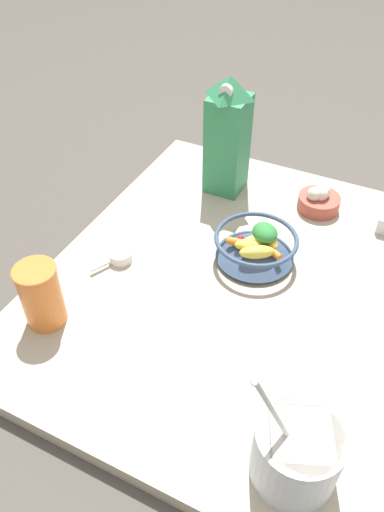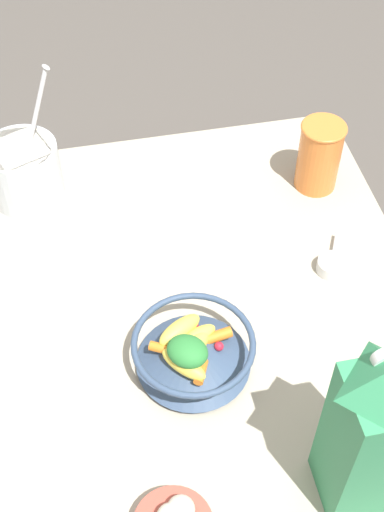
{
  "view_description": "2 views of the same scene",
  "coord_description": "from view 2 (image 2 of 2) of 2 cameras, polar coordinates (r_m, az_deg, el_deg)",
  "views": [
    {
      "loc": [
        0.17,
        -0.72,
        0.79
      ],
      "look_at": [
        -0.17,
        -0.03,
        0.09
      ],
      "focal_mm": 35.0,
      "sensor_mm": 36.0,
      "label": 1
    },
    {
      "loc": [
        0.05,
        0.64,
        0.96
      ],
      "look_at": [
        -0.09,
        -0.09,
        0.1
      ],
      "focal_mm": 50.0,
      "sensor_mm": 36.0,
      "label": 2
    }
  ],
  "objects": [
    {
      "name": "ground_plane",
      "position": [
        1.15,
        -3.75,
        -7.17
      ],
      "size": [
        6.0,
        6.0,
        0.0
      ],
      "primitive_type": "plane",
      "color": "#4C4742"
    },
    {
      "name": "countertop",
      "position": [
        1.14,
        -3.79,
        -6.68
      ],
      "size": [
        0.93,
        0.93,
        0.04
      ],
      "color": "#B2A893",
      "rests_on": "ground_plane"
    },
    {
      "name": "fruit_bowl",
      "position": [
        1.05,
        0.05,
        -7.58
      ],
      "size": [
        0.18,
        0.18,
        0.08
      ],
      "color": "#384C6B",
      "rests_on": "countertop"
    },
    {
      "name": "milk_carton",
      "position": [
        0.89,
        14.23,
        -13.59
      ],
      "size": [
        0.09,
        0.09,
        0.3
      ],
      "color": "#338C59",
      "rests_on": "countertop"
    },
    {
      "name": "yogurt_tub",
      "position": [
        1.31,
        -13.3,
        6.77
      ],
      "size": [
        0.14,
        0.13,
        0.25
      ],
      "color": "silver",
      "rests_on": "countertop"
    },
    {
      "name": "drinking_cup",
      "position": [
        1.31,
        10.16,
        7.98
      ],
      "size": [
        0.08,
        0.08,
        0.14
      ],
      "color": "orange",
      "rests_on": "countertop"
    },
    {
      "name": "measuring_scoop",
      "position": [
        1.21,
        11.14,
        -0.7
      ],
      "size": [
        0.06,
        0.09,
        0.02
      ],
      "color": "white",
      "rests_on": "countertop"
    }
  ]
}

